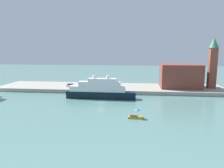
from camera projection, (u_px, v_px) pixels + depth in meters
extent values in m
plane|color=slate|center=(101.00, 103.00, 81.38)|extent=(400.00, 400.00, 0.00)
cube|color=gray|center=(110.00, 88.00, 108.43)|extent=(110.00, 23.42, 1.70)
cube|color=black|center=(101.00, 95.00, 88.59)|extent=(28.19, 3.89, 2.89)
cube|color=white|center=(98.00, 89.00, 88.36)|extent=(22.55, 3.58, 2.20)
cube|color=white|center=(100.00, 84.00, 87.95)|extent=(16.91, 3.27, 1.87)
cube|color=white|center=(102.00, 80.00, 87.57)|extent=(11.28, 2.95, 1.28)
cylinder|color=silver|center=(101.00, 75.00, 87.29)|extent=(0.16, 0.16, 3.15)
sphere|color=white|center=(108.00, 77.00, 87.11)|extent=(1.33, 1.33, 1.33)
sphere|color=white|center=(94.00, 77.00, 87.76)|extent=(1.33, 1.33, 1.33)
cube|color=#B7991E|center=(136.00, 118.00, 62.81)|extent=(4.49, 1.30, 0.56)
cube|color=#8C6647|center=(133.00, 115.00, 62.80)|extent=(1.97, 1.04, 0.63)
cylinder|color=#B2B2B2|center=(137.00, 114.00, 62.57)|extent=(0.06, 0.06, 1.83)
cone|color=teal|center=(137.00, 110.00, 62.39)|extent=(1.64, 1.64, 0.58)
cube|color=brown|center=(180.00, 76.00, 104.16)|extent=(18.56, 14.37, 11.14)
cube|color=brown|center=(212.00, 68.00, 101.30)|extent=(3.35, 3.35, 18.84)
cone|color=#387A5B|center=(214.00, 43.00, 99.46)|extent=(4.36, 4.36, 4.77)
cube|color=silver|center=(71.00, 86.00, 107.50)|extent=(4.35, 1.74, 0.86)
cube|color=#262D33|center=(70.00, 84.00, 107.42)|extent=(2.61, 1.56, 0.53)
cylinder|color=#334C8C|center=(74.00, 87.00, 102.04)|extent=(0.36, 0.36, 1.34)
sphere|color=tan|center=(74.00, 85.00, 101.92)|extent=(0.24, 0.24, 0.24)
cylinder|color=black|center=(108.00, 89.00, 98.36)|extent=(0.49, 0.49, 0.79)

